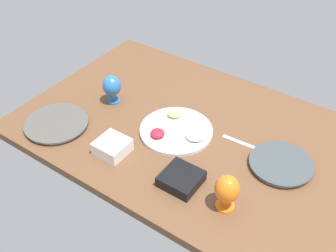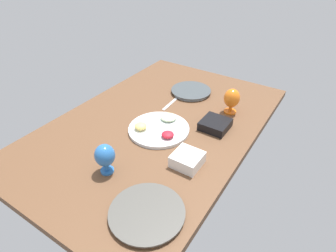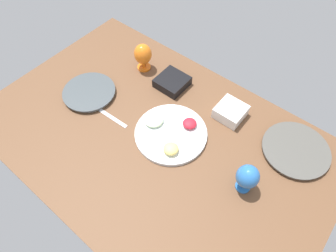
# 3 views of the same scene
# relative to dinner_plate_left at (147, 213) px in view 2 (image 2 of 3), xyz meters

# --- Properties ---
(ground_plane) EXTENTS (1.60, 1.04, 0.04)m
(ground_plane) POSITION_rel_dinner_plate_left_xyz_m (0.54, 0.33, -0.03)
(ground_plane) COLOR brown
(dinner_plate_left) EXTENTS (0.30, 0.30, 0.02)m
(dinner_plate_left) POSITION_rel_dinner_plate_left_xyz_m (0.00, 0.00, 0.00)
(dinner_plate_left) COLOR silver
(dinner_plate_left) RESTS_ON ground_plane
(dinner_plate_right) EXTENTS (0.27, 0.27, 0.02)m
(dinner_plate_right) POSITION_rel_dinner_plate_left_xyz_m (0.96, 0.35, 0.00)
(dinner_plate_right) COLOR silver
(dinner_plate_right) RESTS_ON ground_plane
(fruit_platter) EXTENTS (0.33, 0.33, 0.05)m
(fruit_platter) POSITION_rel_dinner_plate_left_xyz_m (0.49, 0.28, 0.00)
(fruit_platter) COLOR silver
(fruit_platter) RESTS_ON ground_plane
(hurricane_glass_orange) EXTENTS (0.09, 0.09, 0.15)m
(hurricane_glass_orange) POSITION_rel_dinner_plate_left_xyz_m (0.87, 0.03, 0.08)
(hurricane_glass_orange) COLOR orange
(hurricane_glass_orange) RESTS_ON ground_plane
(hurricane_glass_blue) EXTENTS (0.09, 0.09, 0.15)m
(hurricane_glass_blue) POSITION_rel_dinner_plate_left_xyz_m (0.09, 0.29, 0.08)
(hurricane_glass_blue) COLOR #2A69B4
(hurricane_glass_blue) RESTS_ON ground_plane
(square_bowl_black) EXTENTS (0.15, 0.15, 0.05)m
(square_bowl_black) POSITION_rel_dinner_plate_left_xyz_m (0.67, 0.03, 0.02)
(square_bowl_black) COLOR black
(square_bowl_black) RESTS_ON ground_plane
(square_bowl_white) EXTENTS (0.13, 0.13, 0.06)m
(square_bowl_white) POSITION_rel_dinner_plate_left_xyz_m (0.33, 0.01, 0.02)
(square_bowl_white) COLOR white
(square_bowl_white) RESTS_ON ground_plane
(fork_by_right_plate) EXTENTS (0.18, 0.03, 0.01)m
(fork_by_right_plate) POSITION_rel_dinner_plate_left_xyz_m (0.76, 0.38, -0.01)
(fork_by_right_plate) COLOR silver
(fork_by_right_plate) RESTS_ON ground_plane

